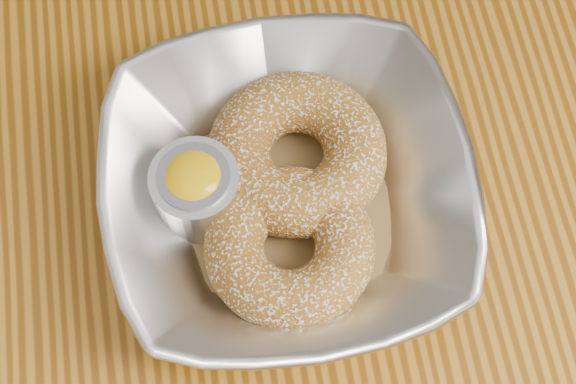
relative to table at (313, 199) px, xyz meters
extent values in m
plane|color=#565659|center=(0.00, 0.00, -0.65)|extent=(4.00, 4.00, 0.00)
cube|color=#8F5813|center=(0.00, 0.00, 0.08)|extent=(1.20, 0.80, 0.04)
imported|color=silver|center=(-0.03, -0.05, 0.13)|extent=(0.23, 0.23, 0.06)
cube|color=olive|center=(-0.03, -0.05, 0.11)|extent=(0.20, 0.20, 0.00)
torus|color=#93591A|center=(-0.02, -0.02, 0.13)|extent=(0.14, 0.14, 0.04)
torus|color=#93591A|center=(-0.03, -0.08, 0.13)|extent=(0.11, 0.11, 0.04)
cylinder|color=silver|center=(-0.08, -0.04, 0.13)|extent=(0.06, 0.06, 0.04)
cylinder|color=gray|center=(-0.08, -0.04, 0.13)|extent=(0.05, 0.05, 0.04)
ellipsoid|color=#FFBE07|center=(-0.08, -0.04, 0.15)|extent=(0.04, 0.04, 0.03)
camera|label=1|loc=(-0.06, -0.27, 0.64)|focal=55.00mm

